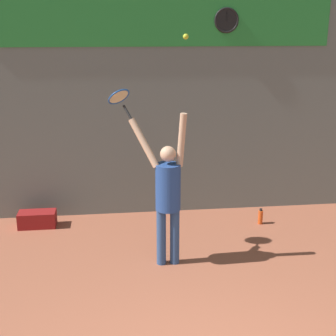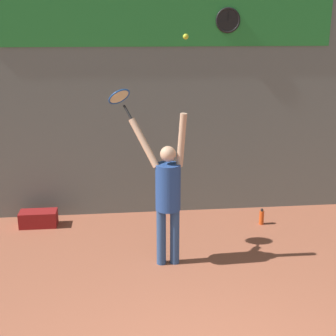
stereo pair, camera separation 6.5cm
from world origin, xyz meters
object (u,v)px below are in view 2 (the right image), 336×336
at_px(scoreboard_clock, 228,20).
at_px(tennis_ball, 186,37).
at_px(tennis_player, 168,192).
at_px(equipment_bag, 39,219).
at_px(tennis_racket, 120,98).
at_px(water_bottle, 262,217).

bearing_deg(scoreboard_clock, tennis_ball, -116.17).
relative_size(tennis_player, equipment_bag, 3.52).
bearing_deg(tennis_racket, equipment_bag, 143.41).
relative_size(water_bottle, equipment_bag, 0.45).
relative_size(tennis_racket, water_bottle, 1.56).
distance_m(scoreboard_clock, equipment_bag, 4.50).
bearing_deg(tennis_ball, scoreboard_clock, 63.83).
distance_m(scoreboard_clock, tennis_racket, 2.50).
xyz_separation_m(scoreboard_clock, tennis_ball, (-0.97, -1.98, -0.21)).
relative_size(tennis_ball, water_bottle, 0.25).
bearing_deg(water_bottle, tennis_racket, -162.62).
height_order(tennis_player, equipment_bag, tennis_player).
height_order(scoreboard_clock, tennis_player, scoreboard_clock).
xyz_separation_m(scoreboard_clock, tennis_player, (-1.18, -1.88, -2.22)).
bearing_deg(tennis_ball, equipment_bag, 144.48).
height_order(tennis_player, water_bottle, tennis_player).
bearing_deg(tennis_player, tennis_ball, -23.36).
xyz_separation_m(tennis_racket, water_bottle, (2.31, 0.72, -2.15)).
bearing_deg(tennis_player, water_bottle, 34.36).
xyz_separation_m(tennis_racket, equipment_bag, (-1.40, 1.04, -2.14)).
bearing_deg(equipment_bag, tennis_ball, -35.52).
bearing_deg(water_bottle, tennis_ball, -139.93).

